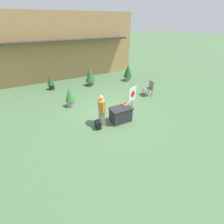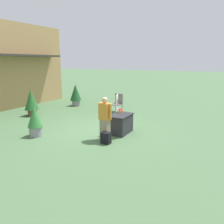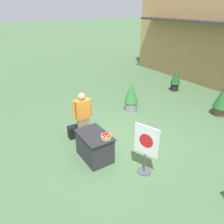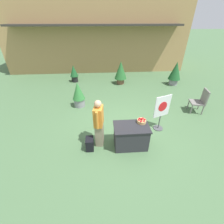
% 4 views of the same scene
% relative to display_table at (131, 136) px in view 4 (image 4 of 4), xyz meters
% --- Properties ---
extents(ground_plane, '(120.00, 120.00, 0.00)m').
position_rel_display_table_xyz_m(ground_plane, '(-0.05, 0.82, -0.40)').
color(ground_plane, '#4C7047').
extents(storefront_building, '(13.29, 5.34, 5.26)m').
position_rel_display_table_xyz_m(storefront_building, '(-1.07, 10.18, 2.24)').
color(storefront_building, tan).
rests_on(storefront_building, ground_plane).
extents(display_table, '(1.11, 0.74, 0.79)m').
position_rel_display_table_xyz_m(display_table, '(0.00, 0.00, 0.00)').
color(display_table, '#2D2D33').
rests_on(display_table, ground_plane).
extents(apple_basket, '(0.29, 0.29, 0.16)m').
position_rel_display_table_xyz_m(apple_basket, '(0.35, 0.18, 0.45)').
color(apple_basket, tan).
rests_on(apple_basket, display_table).
extents(person_visitor, '(0.32, 0.60, 1.65)m').
position_rel_display_table_xyz_m(person_visitor, '(-1.01, 0.16, 0.44)').
color(person_visitor, gray).
rests_on(person_visitor, ground_plane).
extents(backpack, '(0.24, 0.34, 0.42)m').
position_rel_display_table_xyz_m(backpack, '(-1.33, -0.07, -0.19)').
color(backpack, black).
rests_on(backpack, ground_plane).
extents(poster_board, '(0.64, 0.36, 1.39)m').
position_rel_display_table_xyz_m(poster_board, '(1.24, 0.80, 0.39)').
color(poster_board, '#4C4C51').
rests_on(poster_board, ground_plane).
extents(patio_chair, '(0.66, 0.66, 1.08)m').
position_rel_display_table_xyz_m(patio_chair, '(3.42, 1.87, 0.19)').
color(patio_chair, gray).
rests_on(patio_chair, ground_plane).
extents(potted_plant_far_left, '(0.74, 0.74, 1.42)m').
position_rel_display_table_xyz_m(potted_plant_far_left, '(3.70, 5.16, 0.40)').
color(potted_plant_far_left, gray).
rests_on(potted_plant_far_left, ground_plane).
extents(potted_plant_near_right, '(0.58, 0.58, 1.21)m').
position_rel_display_table_xyz_m(potted_plant_near_right, '(-1.97, 2.80, 0.24)').
color(potted_plant_near_right, gray).
rests_on(potted_plant_near_right, ground_plane).
extents(potted_plant_far_right, '(0.76, 0.76, 1.42)m').
position_rel_display_table_xyz_m(potted_plant_far_right, '(0.36, 5.58, 0.41)').
color(potted_plant_far_right, brown).
rests_on(potted_plant_far_right, ground_plane).
extents(potted_plant_near_left, '(0.51, 0.51, 1.10)m').
position_rel_display_table_xyz_m(potted_plant_near_left, '(-2.64, 6.15, 0.21)').
color(potted_plant_near_left, black).
rests_on(potted_plant_near_left, ground_plane).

